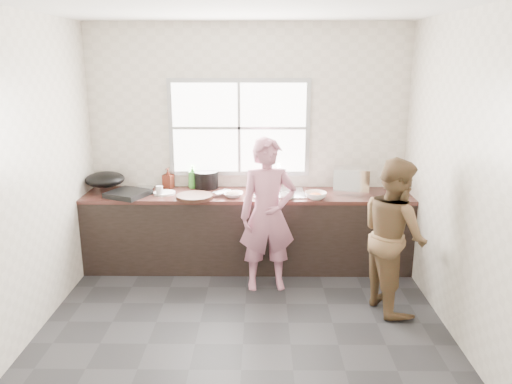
{
  "coord_description": "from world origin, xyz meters",
  "views": [
    {
      "loc": [
        0.15,
        -4.05,
        2.32
      ],
      "look_at": [
        0.1,
        0.65,
        1.05
      ],
      "focal_mm": 35.0,
      "sensor_mm": 36.0,
      "label": 1
    }
  ],
  "objects_px": {
    "black_pot": "(206,180)",
    "plate_food": "(164,193)",
    "bowl_mince": "(233,195)",
    "wok": "(105,179)",
    "dish_rack": "(351,181)",
    "bottle_brown_short": "(209,182)",
    "bottle_green": "(193,177)",
    "pot_lid_right": "(144,188)",
    "bowl_crabs": "(316,196)",
    "person_side": "(394,235)",
    "cutting_board": "(195,197)",
    "bottle_brown_tall": "(168,179)",
    "pot_lid_left": "(114,194)",
    "glass_jar": "(160,191)",
    "bowl_held": "(287,196)",
    "burner": "(128,194)"
  },
  "relations": [
    {
      "from": "black_pot",
      "to": "plate_food",
      "type": "bearing_deg",
      "value": -150.04
    },
    {
      "from": "bowl_mince",
      "to": "wok",
      "type": "bearing_deg",
      "value": 171.81
    },
    {
      "from": "dish_rack",
      "to": "bottle_brown_short",
      "type": "bearing_deg",
      "value": -178.86
    },
    {
      "from": "bottle_green",
      "to": "dish_rack",
      "type": "height_order",
      "value": "dish_rack"
    },
    {
      "from": "bottle_brown_short",
      "to": "dish_rack",
      "type": "bearing_deg",
      "value": -7.42
    },
    {
      "from": "pot_lid_right",
      "to": "bowl_crabs",
      "type": "bearing_deg",
      "value": -12.09
    },
    {
      "from": "person_side",
      "to": "bottle_green",
      "type": "bearing_deg",
      "value": 44.61
    },
    {
      "from": "cutting_board",
      "to": "bottle_brown_tall",
      "type": "relative_size",
      "value": 1.82
    },
    {
      "from": "bowl_crabs",
      "to": "black_pot",
      "type": "distance_m",
      "value": 1.3
    },
    {
      "from": "plate_food",
      "to": "pot_lid_left",
      "type": "relative_size",
      "value": 1.02
    },
    {
      "from": "person_side",
      "to": "pot_lid_right",
      "type": "distance_m",
      "value": 2.85
    },
    {
      "from": "cutting_board",
      "to": "bottle_brown_tall",
      "type": "xyz_separation_m",
      "value": [
        -0.36,
        0.44,
        0.09
      ]
    },
    {
      "from": "bowl_mince",
      "to": "glass_jar",
      "type": "xyz_separation_m",
      "value": [
        -0.81,
        0.05,
        0.03
      ]
    },
    {
      "from": "bowl_held",
      "to": "wok",
      "type": "distance_m",
      "value": 2.05
    },
    {
      "from": "pot_lid_left",
      "to": "pot_lid_right",
      "type": "relative_size",
      "value": 0.96
    },
    {
      "from": "bottle_green",
      "to": "wok",
      "type": "relative_size",
      "value": 0.62
    },
    {
      "from": "wok",
      "to": "cutting_board",
      "type": "bearing_deg",
      "value": -14.67
    },
    {
      "from": "burner",
      "to": "wok",
      "type": "distance_m",
      "value": 0.37
    },
    {
      "from": "wok",
      "to": "pot_lid_left",
      "type": "distance_m",
      "value": 0.22
    },
    {
      "from": "pot_lid_left",
      "to": "bowl_held",
      "type": "bearing_deg",
      "value": -4.59
    },
    {
      "from": "pot_lid_left",
      "to": "cutting_board",
      "type": "bearing_deg",
      "value": -9.49
    },
    {
      "from": "burner",
      "to": "pot_lid_left",
      "type": "relative_size",
      "value": 1.62
    },
    {
      "from": "person_side",
      "to": "black_pot",
      "type": "height_order",
      "value": "person_side"
    },
    {
      "from": "person_side",
      "to": "dish_rack",
      "type": "xyz_separation_m",
      "value": [
        -0.24,
        0.98,
        0.28
      ]
    },
    {
      "from": "wok",
      "to": "person_side",
      "type": "bearing_deg",
      "value": -18.93
    },
    {
      "from": "glass_jar",
      "to": "pot_lid_right",
      "type": "relative_size",
      "value": 0.43
    },
    {
      "from": "cutting_board",
      "to": "bottle_brown_tall",
      "type": "height_order",
      "value": "bottle_brown_tall"
    },
    {
      "from": "person_side",
      "to": "bowl_mince",
      "type": "xyz_separation_m",
      "value": [
        -1.54,
        0.81,
        0.16
      ]
    },
    {
      "from": "bowl_mince",
      "to": "burner",
      "type": "xyz_separation_m",
      "value": [
        -1.15,
        0.02,
        0.0
      ]
    },
    {
      "from": "glass_jar",
      "to": "wok",
      "type": "bearing_deg",
      "value": 166.33
    },
    {
      "from": "bottle_green",
      "to": "pot_lid_right",
      "type": "relative_size",
      "value": 1.09
    },
    {
      "from": "black_pot",
      "to": "dish_rack",
      "type": "xyz_separation_m",
      "value": [
        1.63,
        -0.21,
        0.05
      ]
    },
    {
      "from": "bottle_brown_short",
      "to": "pot_lid_left",
      "type": "bearing_deg",
      "value": -164.4
    },
    {
      "from": "pot_lid_right",
      "to": "dish_rack",
      "type": "bearing_deg",
      "value": -4.46
    },
    {
      "from": "bowl_held",
      "to": "burner",
      "type": "height_order",
      "value": "bowl_held"
    },
    {
      "from": "black_pot",
      "to": "bottle_brown_short",
      "type": "bearing_deg",
      "value": 0.0
    },
    {
      "from": "bowl_mince",
      "to": "bottle_brown_short",
      "type": "relative_size",
      "value": 1.34
    },
    {
      "from": "glass_jar",
      "to": "wok",
      "type": "height_order",
      "value": "wok"
    },
    {
      "from": "person_side",
      "to": "glass_jar",
      "type": "bearing_deg",
      "value": 54.79
    },
    {
      "from": "person_side",
      "to": "dish_rack",
      "type": "distance_m",
      "value": 1.05
    },
    {
      "from": "person_side",
      "to": "cutting_board",
      "type": "xyz_separation_m",
      "value": [
        -1.95,
        0.75,
        0.15
      ]
    },
    {
      "from": "bottle_brown_tall",
      "to": "wok",
      "type": "bearing_deg",
      "value": -165.97
    },
    {
      "from": "wok",
      "to": "glass_jar",
      "type": "bearing_deg",
      "value": -13.67
    },
    {
      "from": "cutting_board",
      "to": "plate_food",
      "type": "relative_size",
      "value": 1.62
    },
    {
      "from": "cutting_board",
      "to": "dish_rack",
      "type": "height_order",
      "value": "dish_rack"
    },
    {
      "from": "bottle_brown_short",
      "to": "bottle_brown_tall",
      "type": "bearing_deg",
      "value": 180.0
    },
    {
      "from": "plate_food",
      "to": "dish_rack",
      "type": "relative_size",
      "value": 0.63
    },
    {
      "from": "cutting_board",
      "to": "plate_food",
      "type": "distance_m",
      "value": 0.4
    },
    {
      "from": "person_side",
      "to": "bottle_brown_tall",
      "type": "relative_size",
      "value": 6.76
    },
    {
      "from": "bottle_brown_short",
      "to": "dish_rack",
      "type": "xyz_separation_m",
      "value": [
        1.59,
        -0.21,
        0.07
      ]
    }
  ]
}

